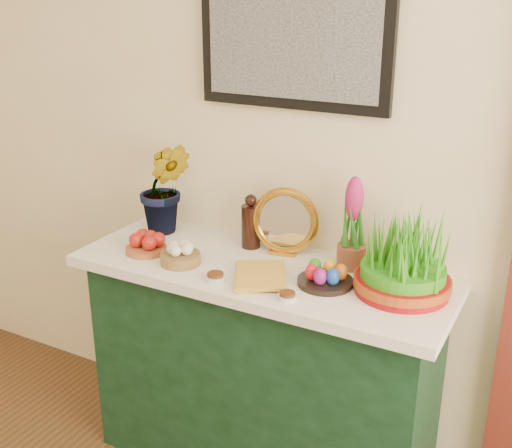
{
  "coord_description": "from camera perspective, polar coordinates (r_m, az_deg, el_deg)",
  "views": [
    {
      "loc": [
        0.98,
        0.11,
        1.86
      ],
      "look_at": [
        -0.02,
        1.95,
        1.07
      ],
      "focal_mm": 45.0,
      "sensor_mm": 36.0,
      "label": 1
    }
  ],
  "objects": [
    {
      "name": "apple_bowl",
      "position": [
        2.49,
        -9.76,
        -1.77
      ],
      "size": [
        0.2,
        0.2,
        0.08
      ],
      "color": "#AB5932",
      "rests_on": "tablecloth"
    },
    {
      "name": "tablecloth",
      "position": [
        2.36,
        0.58,
        -4.17
      ],
      "size": [
        1.4,
        0.55,
        0.04
      ],
      "primitive_type": "cube",
      "color": "white",
      "rests_on": "sideboard"
    },
    {
      "name": "hyacinth_pink",
      "position": [
        2.31,
        8.6,
        -0.3
      ],
      "size": [
        0.11,
        0.11,
        0.34
      ],
      "color": "#985033",
      "rests_on": "tablecloth"
    },
    {
      "name": "vinegar_cruet",
      "position": [
        2.48,
        -0.46,
        -0.0
      ],
      "size": [
        0.07,
        0.07,
        0.22
      ],
      "color": "black",
      "rests_on": "tablecloth"
    },
    {
      "name": "spice_dish_right",
      "position": [
        2.11,
        2.81,
        -6.43
      ],
      "size": [
        0.07,
        0.07,
        0.03
      ],
      "color": "silver",
      "rests_on": "tablecloth"
    },
    {
      "name": "sideboard",
      "position": [
        2.58,
        0.54,
        -13.17
      ],
      "size": [
        1.3,
        0.45,
        0.85
      ],
      "primitive_type": "cube",
      "color": "#163D25",
      "rests_on": "ground"
    },
    {
      "name": "egg_plate",
      "position": [
        2.21,
        6.16,
        -4.67
      ],
      "size": [
        0.22,
        0.22,
        0.08
      ],
      "color": "black",
      "rests_on": "tablecloth"
    },
    {
      "name": "hyacinth_green",
      "position": [
        2.61,
        -8.16,
        4.52
      ],
      "size": [
        0.33,
        0.31,
        0.51
      ],
      "primitive_type": "imported",
      "rotation": [
        0.0,
        0.0,
        0.52
      ],
      "color": "#2A7A1E",
      "rests_on": "tablecloth"
    },
    {
      "name": "mirror",
      "position": [
        2.42,
        2.61,
        0.17
      ],
      "size": [
        0.27,
        0.11,
        0.26
      ],
      "color": "gold",
      "rests_on": "tablecloth"
    },
    {
      "name": "book",
      "position": [
        2.24,
        -1.9,
        -4.55
      ],
      "size": [
        0.25,
        0.28,
        0.03
      ],
      "primitive_type": "imported",
      "rotation": [
        0.0,
        0.0,
        0.48
      ],
      "color": "gold",
      "rests_on": "tablecloth"
    },
    {
      "name": "wheatgrass_sabzeh",
      "position": [
        2.16,
        13.01,
        -3.21
      ],
      "size": [
        0.32,
        0.32,
        0.26
      ],
      "color": "#9C080E",
      "rests_on": "tablecloth"
    },
    {
      "name": "spice_dish_left",
      "position": [
        2.24,
        -3.63,
        -4.73
      ],
      "size": [
        0.07,
        0.07,
        0.03
      ],
      "color": "silver",
      "rests_on": "tablecloth"
    },
    {
      "name": "garlic_basket",
      "position": [
        2.37,
        -6.74,
        -2.74
      ],
      "size": [
        0.15,
        0.15,
        0.08
      ],
      "color": "olive",
      "rests_on": "tablecloth"
    }
  ]
}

